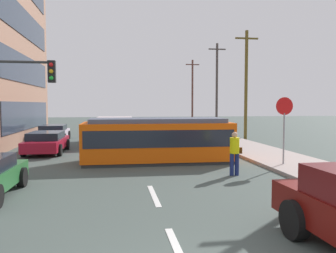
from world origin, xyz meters
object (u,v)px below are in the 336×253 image
Objects in this scene: parked_sedan_furthest at (54,132)px; utility_pole_distant at (192,91)px; streetcar_tram at (157,139)px; utility_pole_far at (217,85)px; parked_sedan_far at (47,142)px; city_bus at (114,128)px; traffic_light_mast at (18,92)px; stop_sign at (284,116)px; utility_pole_mid at (246,83)px; pedestrian_crossing at (235,151)px.

utility_pole_distant reaches higher than parked_sedan_furthest.
utility_pole_far is (8.56, 18.75, 3.60)m from streetcar_tram.
utility_pole_far is at bearing 45.99° from parked_sedan_far.
city_bus is 0.64× the size of utility_pole_far.
traffic_light_mast is at bearing -124.15° from utility_pole_far.
utility_pole_far reaches higher than traffic_light_mast.
utility_pole_mid reaches higher than stop_sign.
stop_sign reaches higher than parked_sedan_far.
stop_sign reaches higher than streetcar_tram.
parked_sedan_far is at bearing -83.74° from parked_sedan_furthest.
stop_sign is 0.35× the size of utility_pole_mid.
city_bus is at bearing 49.55° from parked_sedan_far.
streetcar_tram is 4.14× the size of pedestrian_crossing.
pedestrian_crossing is 23.33m from utility_pole_far.
pedestrian_crossing is at bearing -113.16° from utility_pole_mid.
traffic_light_mast is at bearing -114.31° from utility_pole_distant.
parked_sedan_far is 1.02× the size of parked_sedan_furthest.
pedestrian_crossing is 3.26m from stop_sign.
utility_pole_far is at bearing 28.65° from parked_sedan_furthest.
parked_sedan_far is 0.99× the size of traffic_light_mast.
city_bus is at bearing 110.99° from pedestrian_crossing.
parked_sedan_furthest is 0.52× the size of utility_pole_distant.
city_bus is 11.27m from traffic_light_mast.
pedestrian_crossing is (2.53, -3.48, -0.13)m from streetcar_tram.
streetcar_tram reaches higher than parked_sedan_furthest.
parked_sedan_furthest is (-6.45, 10.55, -0.45)m from streetcar_tram.
parked_sedan_far is at bearing 138.00° from pedestrian_crossing.
utility_pole_distant is at bearing 84.48° from stop_sign.
stop_sign is at bearing -47.36° from parked_sedan_furthest.
utility_pole_far is (14.16, 20.87, 1.50)m from traffic_light_mast.
city_bus reaches higher than parked_sedan_furthest.
utility_pole_distant is at bearing 73.93° from streetcar_tram.
utility_pole_far is 9.63m from utility_pole_distant.
utility_pole_far is (15.01, 8.20, 4.05)m from parked_sedan_furthest.
traffic_light_mast is 0.53× the size of utility_pole_distant.
parked_sedan_far is at bearing -130.45° from city_bus.
utility_pole_far is (10.55, 10.41, 3.65)m from city_bus.
utility_pole_far is (14.28, 14.79, 4.05)m from parked_sedan_far.
traffic_light_mast reaches higher than parked_sedan_furthest.
stop_sign is at bearing -99.06° from utility_pole_far.
utility_pole_mid is 0.93× the size of utility_pole_far.
utility_pole_distant is at bearing 89.57° from utility_pole_mid.
utility_pole_distant reaches higher than streetcar_tram.
traffic_light_mast reaches higher than pedestrian_crossing.
city_bus is 3.42× the size of pedestrian_crossing.
pedestrian_crossing is 0.38× the size of parked_sedan_furthest.
stop_sign reaches higher than parked_sedan_furthest.
parked_sedan_far is 1.55× the size of stop_sign.
streetcar_tram is at bearing 20.75° from traffic_light_mast.
traffic_light_mast is (-3.60, -10.46, 2.15)m from city_bus.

